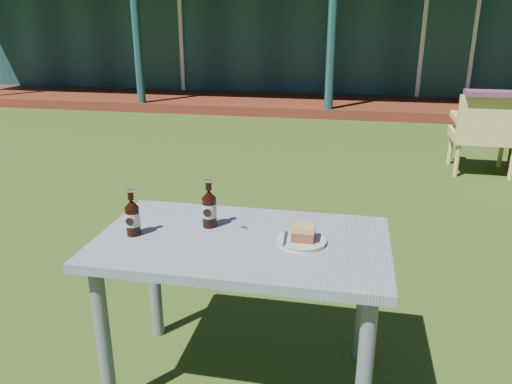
% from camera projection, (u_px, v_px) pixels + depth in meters
% --- Properties ---
extents(ground, '(80.00, 80.00, 0.00)m').
position_uv_depth(ground, '(289.00, 238.00, 3.78)').
color(ground, '#334916').
extents(pavilion, '(15.80, 8.30, 3.45)m').
position_uv_depth(pavilion, '(343.00, 16.00, 11.93)').
color(pavilion, '#16383A').
rests_on(pavilion, ground).
extents(cafe_table, '(1.20, 0.70, 0.72)m').
position_uv_depth(cafe_table, '(242.00, 260.00, 2.09)').
color(cafe_table, slate).
rests_on(cafe_table, ground).
extents(plate, '(0.20, 0.20, 0.01)m').
position_uv_depth(plate, '(301.00, 241.00, 2.02)').
color(plate, silver).
rests_on(plate, cafe_table).
extents(cake_slice, '(0.09, 0.09, 0.06)m').
position_uv_depth(cake_slice, '(303.00, 232.00, 2.01)').
color(cake_slice, brown).
rests_on(cake_slice, plate).
extents(fork, '(0.02, 0.14, 0.00)m').
position_uv_depth(fork, '(285.00, 239.00, 2.02)').
color(fork, silver).
rests_on(fork, plate).
extents(cola_bottle_near, '(0.06, 0.07, 0.21)m').
position_uv_depth(cola_bottle_near, '(209.00, 208.00, 2.15)').
color(cola_bottle_near, black).
rests_on(cola_bottle_near, cafe_table).
extents(cola_bottle_far, '(0.06, 0.06, 0.20)m').
position_uv_depth(cola_bottle_far, '(132.00, 217.00, 2.07)').
color(cola_bottle_far, black).
rests_on(cola_bottle_far, cafe_table).
extents(bottle_cap, '(0.03, 0.03, 0.01)m').
position_uv_depth(bottle_cap, '(244.00, 228.00, 2.15)').
color(bottle_cap, silver).
rests_on(bottle_cap, cafe_table).
extents(armchair_left, '(0.65, 0.61, 0.85)m').
position_uv_depth(armchair_left, '(485.00, 130.00, 5.16)').
color(armchair_left, tan).
rests_on(armchair_left, ground).
extents(floral_throw, '(0.57, 0.22, 0.05)m').
position_uv_depth(floral_throw, '(495.00, 93.00, 4.87)').
color(floral_throw, '#5C2F50').
rests_on(floral_throw, armchair_left).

